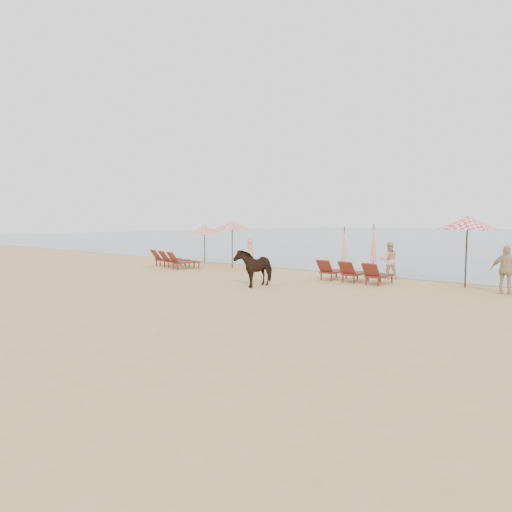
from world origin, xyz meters
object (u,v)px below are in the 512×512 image
Objects in this scene: cow at (255,267)px; beachgoer_right_b at (506,270)px; umbrella_open_left_a at (232,226)px; lounger_cluster_right at (353,272)px; beachgoer_left at (251,253)px; lounger_cluster_left at (173,259)px; umbrella_open_left_b at (204,229)px; umbrella_closed_right at (344,245)px; beachgoer_right_a at (389,260)px; umbrella_closed_left at (374,243)px; umbrella_open_right at (467,223)px.

cow is 8.78m from beachgoer_right_b.
cow is at bearing -25.68° from umbrella_open_left_a.
beachgoer_right_b reaches higher than lounger_cluster_right.
beachgoer_left is at bearing -6.04° from beachgoer_right_b.
lounger_cluster_right is at bearing 8.11° from umbrella_open_left_a.
lounger_cluster_right is at bearing 20.11° from lounger_cluster_left.
beachgoer_right_b is at bearing -2.29° from umbrella_open_left_b.
umbrella_open_left_b reaches higher than beachgoer_left.
cow is at bearing -31.50° from umbrella_open_left_b.
umbrella_closed_right is at bearing 80.58° from cow.
beachgoer_right_b is (5.39, 0.54, 0.42)m from lounger_cluster_right.
umbrella_open_left_b is at bearing -171.13° from umbrella_closed_right.
umbrella_open_left_b is at bearing -173.26° from umbrella_open_left_a.
beachgoer_right_b is (15.57, 1.44, 0.40)m from lounger_cluster_left.
beachgoer_left is (3.25, 0.22, -1.25)m from umbrella_open_left_b.
cow is 6.24m from beachgoer_right_a.
umbrella_closed_left is 1.48× the size of beachgoer_right_a.
umbrella_open_right reaches higher than cow.
lounger_cluster_left is at bearing 173.52° from umbrella_open_right.
umbrella_closed_right is (8.48, 3.38, 0.94)m from lounger_cluster_left.
umbrella_open_left_a is 2.47m from umbrella_open_left_b.
umbrella_open_right is 3.69m from beachgoer_right_a.
lounger_cluster_right is at bearing -177.37° from umbrella_open_right.
beachgoer_right_b is at bearing 13.30° from umbrella_open_left_a.
umbrella_open_right is (3.95, 1.27, 2.00)m from lounger_cluster_right.
umbrella_open_left_b is 1.37× the size of cow.
umbrella_closed_right reaches higher than beachgoer_right_a.
lounger_cluster_left is at bearing -156.46° from umbrella_closed_left.
beachgoer_left reaches higher than lounger_cluster_left.
umbrella_open_left_b is at bearing 165.09° from umbrella_open_right.
umbrella_closed_left is at bearing 12.83° from umbrella_open_left_b.
umbrella_closed_left is 1.39m from umbrella_closed_right.
beachgoer_right_a reaches higher than lounger_cluster_left.
umbrella_open_left_a is 1.51× the size of beachgoer_right_b.
umbrella_closed_left is 1.94m from beachgoer_right_a.
umbrella_open_right is at bearing -12.13° from umbrella_closed_right.
umbrella_closed_left is 6.37m from beachgoer_left.
lounger_cluster_left reaches higher than lounger_cluster_right.
umbrella_closed_left is at bearing -77.09° from beachgoer_right_a.
umbrella_closed_left is (9.61, 4.19, 1.03)m from lounger_cluster_left.
umbrella_open_left_a reaches higher than beachgoer_left.
umbrella_open_left_b is 3.49m from beachgoer_left.
umbrella_open_left_b is at bearing 18.52° from beachgoer_left.
umbrella_open_left_b is 0.88× the size of umbrella_open_right.
umbrella_open_right is 1.60× the size of beachgoer_right_b.
lounger_cluster_right is at bearing 38.37° from beachgoer_right_a.
umbrella_closed_right is at bearing -17.17° from beachgoer_right_b.
umbrella_closed_left is at bearing 103.57° from lounger_cluster_right.
umbrella_open_left_b reaches higher than cow.
umbrella_open_left_b is 1.47× the size of beachgoer_right_a.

